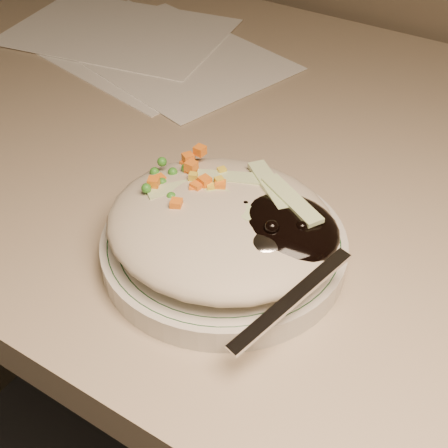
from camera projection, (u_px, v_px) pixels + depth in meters
The scene contains 5 objects.
desk at pixel (350, 310), 0.76m from camera, with size 1.40×0.70×0.74m.
plate at pixel (224, 247), 0.53m from camera, with size 0.21×0.21×0.02m, color silver.
plate_rim at pixel (224, 239), 0.52m from camera, with size 0.20×0.20×0.00m.
meal at pixel (228, 221), 0.51m from camera, with size 0.21×0.19×0.05m.
papers at pixel (142, 45), 0.86m from camera, with size 0.45×0.29×0.00m.
Camera 1 is at (0.15, 0.87, 1.11)m, focal length 50.00 mm.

